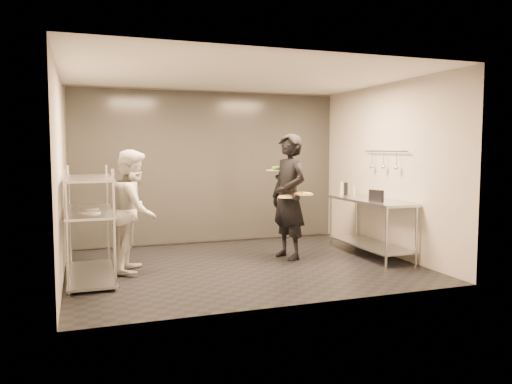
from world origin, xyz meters
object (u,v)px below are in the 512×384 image
object	(u,v)px
chef	(134,211)
bottle_green	(342,188)
waiter	(289,197)
bottle_clear	(355,191)
pizza_plate_far	(303,194)
pass_rack	(90,221)
salad_plate	(276,169)
prep_counter	(370,217)
pizza_plate_near	(287,197)
bottle_dark	(346,189)
pos_monitor	(376,196)

from	to	relation	value
chef	bottle_green	distance (m)	3.70
waiter	bottle_clear	distance (m)	1.46
bottle_green	chef	bearing A→B (deg)	-170.97
waiter	pizza_plate_far	xyz separation A→B (m)	(0.16, -0.18, 0.06)
pass_rack	salad_plate	bearing A→B (deg)	10.84
bottle_clear	prep_counter	bearing A→B (deg)	-96.76
pizza_plate_far	bottle_green	xyz separation A→B (m)	(1.10, 0.75, 0.00)
chef	pizza_plate_near	bearing A→B (deg)	-78.92
waiter	pizza_plate_far	distance (m)	0.25
bottle_green	bottle_dark	distance (m)	0.08
pos_monitor	bottle_green	distance (m)	1.15
pass_rack	bottle_clear	xyz separation A→B (m)	(4.40, 0.63, 0.24)
chef	bottle_dark	xyz separation A→B (m)	(3.73, 0.58, 0.17)
salad_plate	waiter	bearing A→B (deg)	-72.36
pass_rack	chef	distance (m)	0.65
salad_plate	bottle_green	world-z (taller)	salad_plate
chef	bottle_dark	distance (m)	3.78
chef	salad_plate	size ratio (longest dim) A/B	5.62
pass_rack	bottle_dark	xyz separation A→B (m)	(4.33, 0.80, 0.26)
pass_rack	salad_plate	xyz separation A→B (m)	(2.89, 0.55, 0.64)
pizza_plate_near	pos_monitor	size ratio (longest dim) A/B	1.10
pizza_plate_far	salad_plate	world-z (taller)	salad_plate
waiter	bottle_green	distance (m)	1.38
pizza_plate_near	salad_plate	xyz separation A→B (m)	(0.00, 0.47, 0.40)
pizza_plate_near	pizza_plate_far	bearing A→B (deg)	-5.72
prep_counter	pos_monitor	distance (m)	0.54
pass_rack	prep_counter	world-z (taller)	pass_rack
chef	bottle_clear	bearing A→B (deg)	-69.28
pass_rack	prep_counter	bearing A→B (deg)	0.03
bottle_dark	prep_counter	bearing A→B (deg)	-90.17
pizza_plate_far	bottle_green	distance (m)	1.33
waiter	salad_plate	world-z (taller)	waiter
pizza_plate_far	bottle_clear	world-z (taller)	bottle_clear
pass_rack	prep_counter	distance (m)	4.33
pizza_plate_near	bottle_clear	bearing A→B (deg)	19.90
bottle_dark	chef	bearing A→B (deg)	-171.17
prep_counter	pizza_plate_near	world-z (taller)	pizza_plate_near
pizza_plate_far	bottle_dark	world-z (taller)	bottle_dark
pass_rack	bottle_dark	size ratio (longest dim) A/B	7.19
pizza_plate_near	pizza_plate_far	distance (m)	0.26
waiter	pizza_plate_far	world-z (taller)	waiter
bottle_dark	pass_rack	bearing A→B (deg)	-169.50
prep_counter	salad_plate	size ratio (longest dim) A/B	5.87
pos_monitor	pizza_plate_far	bearing A→B (deg)	141.35
chef	pizza_plate_near	size ratio (longest dim) A/B	6.10
pass_rack	chef	world-z (taller)	chef
pos_monitor	pass_rack	bearing A→B (deg)	157.45
prep_counter	bottle_clear	xyz separation A→B (m)	(0.07, 0.63, 0.38)
bottle_green	bottle_dark	bearing A→B (deg)	0.00
bottle_green	prep_counter	bearing A→B (deg)	-84.26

